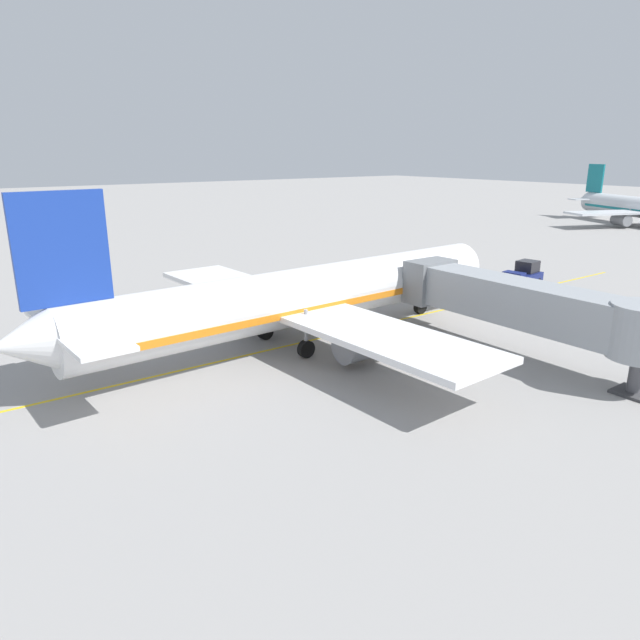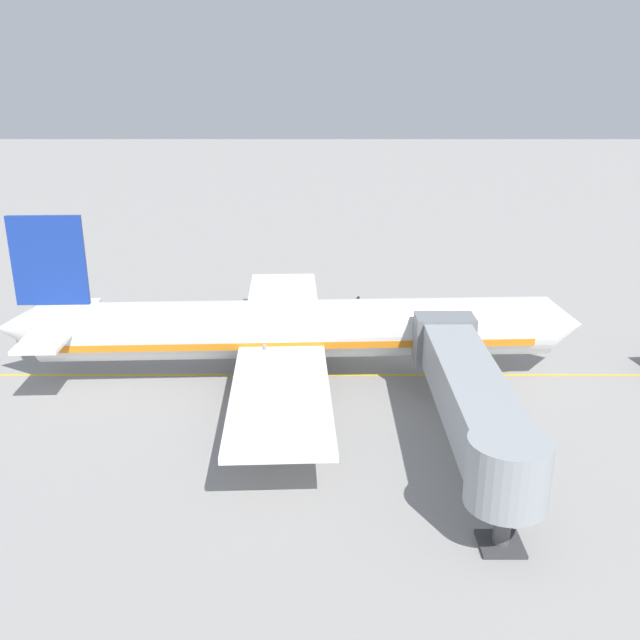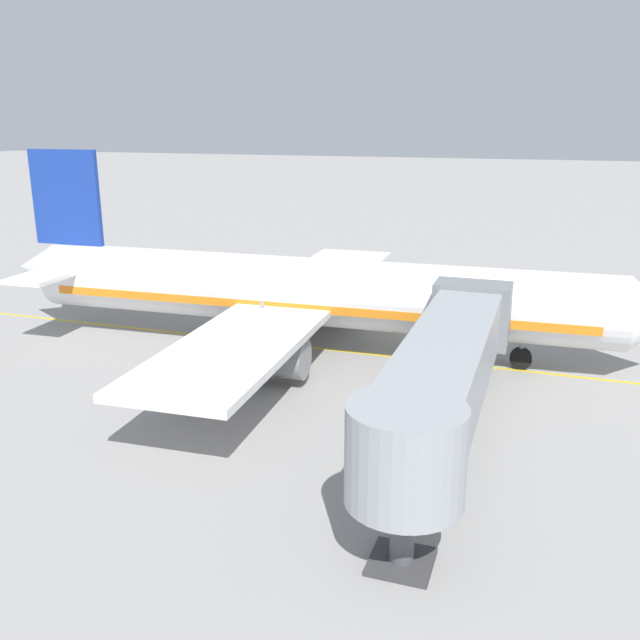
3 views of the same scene
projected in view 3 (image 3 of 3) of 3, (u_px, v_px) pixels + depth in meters
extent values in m
plane|color=gray|center=(293.00, 346.00, 38.61)|extent=(400.00, 400.00, 0.00)
cube|color=gold|center=(293.00, 346.00, 38.61)|extent=(0.24, 80.00, 0.01)
cylinder|color=white|center=(311.00, 291.00, 37.18)|extent=(5.11, 32.13, 3.70)
cube|color=orange|center=(311.00, 300.00, 37.31)|extent=(5.03, 29.58, 0.44)
cone|color=white|center=(40.00, 267.00, 41.79)|extent=(3.27, 2.94, 3.14)
cube|color=black|center=(617.00, 300.00, 32.84)|extent=(2.82, 1.22, 0.60)
cube|color=white|center=(294.00, 302.00, 37.63)|extent=(30.20, 6.52, 0.36)
cylinder|color=gray|center=(334.00, 300.00, 42.83)|extent=(2.14, 3.28, 2.00)
cylinder|color=gray|center=(274.00, 356.00, 32.70)|extent=(2.14, 3.28, 2.00)
cube|color=#193899|center=(66.00, 198.00, 39.93)|extent=(0.51, 4.41, 5.50)
cube|color=white|center=(76.00, 266.00, 41.02)|extent=(10.10, 3.04, 0.24)
cylinder|color=black|center=(521.00, 358.00, 34.93)|extent=(0.50, 1.12, 1.10)
cylinder|color=gray|center=(523.00, 329.00, 34.49)|extent=(0.24, 0.24, 2.00)
cylinder|color=black|center=(291.00, 325.00, 40.61)|extent=(0.50, 1.12, 1.10)
cylinder|color=gray|center=(290.00, 300.00, 40.17)|extent=(0.24, 0.24, 2.00)
cylinder|color=black|center=(263.00, 349.00, 36.37)|extent=(0.50, 1.12, 1.10)
cylinder|color=gray|center=(262.00, 321.00, 35.93)|extent=(0.24, 0.24, 2.00)
cube|color=#93999E|center=(449.00, 362.00, 25.76)|extent=(15.64, 2.80, 2.60)
cube|color=slate|center=(471.00, 314.00, 32.13)|extent=(2.00, 3.50, 2.99)
cylinder|color=#93999E|center=(405.00, 454.00, 18.65)|extent=(3.36, 3.36, 2.86)
cylinder|color=#4C4C51|center=(402.00, 531.00, 19.33)|extent=(0.70, 0.70, 2.19)
cube|color=#38383A|center=(401.00, 562.00, 19.61)|extent=(1.80, 1.80, 0.16)
cube|color=gold|center=(402.00, 316.00, 42.21)|extent=(2.23, 2.77, 0.70)
cube|color=gold|center=(413.00, 306.00, 42.15)|extent=(1.39, 1.40, 0.44)
cube|color=black|center=(392.00, 306.00, 41.92)|extent=(0.82, 0.53, 0.64)
cylinder|color=black|center=(405.00, 305.00, 42.05)|extent=(0.19, 0.27, 0.54)
cylinder|color=black|center=(413.00, 318.00, 42.95)|extent=(0.44, 0.59, 0.56)
cylinder|color=black|center=(418.00, 323.00, 41.93)|extent=(0.44, 0.59, 0.56)
cylinder|color=black|center=(386.00, 319.00, 42.69)|extent=(0.44, 0.59, 0.56)
cylinder|color=black|center=(391.00, 324.00, 41.67)|extent=(0.44, 0.59, 0.56)
cube|color=#B21E1E|center=(439.00, 295.00, 47.06)|extent=(1.83, 2.73, 0.70)
cube|color=#B21E1E|center=(449.00, 289.00, 46.52)|extent=(1.26, 1.29, 0.44)
cube|color=black|center=(430.00, 285.00, 47.24)|extent=(0.85, 0.38, 0.64)
cylinder|color=black|center=(441.00, 287.00, 46.81)|extent=(0.15, 0.28, 0.54)
cylinder|color=black|center=(454.00, 301.00, 47.11)|extent=(0.34, 0.59, 0.56)
cylinder|color=black|center=(447.00, 304.00, 46.25)|extent=(0.34, 0.59, 0.56)
cylinder|color=black|center=(430.00, 297.00, 48.06)|extent=(0.34, 0.59, 0.56)
cylinder|color=black|center=(424.00, 300.00, 47.20)|extent=(0.34, 0.59, 0.56)
cube|color=silver|center=(320.00, 291.00, 48.33)|extent=(1.68, 2.69, 0.70)
cube|color=silver|center=(329.00, 283.00, 48.09)|extent=(1.21, 1.23, 0.44)
cube|color=black|center=(310.00, 281.00, 48.23)|extent=(0.86, 0.33, 0.64)
cylinder|color=black|center=(321.00, 282.00, 48.14)|extent=(0.13, 0.27, 0.54)
cylinder|color=black|center=(333.00, 294.00, 48.84)|extent=(0.31, 0.59, 0.56)
cylinder|color=black|center=(331.00, 298.00, 47.81)|extent=(0.31, 0.59, 0.56)
cylinder|color=black|center=(309.00, 293.00, 49.05)|extent=(0.31, 0.59, 0.56)
cylinder|color=black|center=(306.00, 297.00, 48.02)|extent=(0.31, 0.59, 0.56)
cube|color=#4C4C51|center=(270.00, 302.00, 46.31)|extent=(2.08, 2.54, 0.12)
cube|color=#233D9E|center=(270.00, 293.00, 46.13)|extent=(1.98, 2.41, 1.10)
cylinder|color=#4C4C51|center=(291.00, 301.00, 46.43)|extent=(0.35, 0.67, 0.07)
cylinder|color=black|center=(282.00, 303.00, 46.97)|extent=(0.26, 0.38, 0.36)
cylinder|color=black|center=(282.00, 307.00, 45.92)|extent=(0.26, 0.38, 0.36)
cylinder|color=black|center=(258.00, 303.00, 46.83)|extent=(0.26, 0.38, 0.36)
cylinder|color=black|center=(258.00, 307.00, 45.78)|extent=(0.26, 0.38, 0.36)
cube|color=#4C4C51|center=(229.00, 300.00, 46.60)|extent=(2.08, 2.54, 0.12)
cube|color=#999EA3|center=(228.00, 292.00, 46.43)|extent=(1.98, 2.41, 1.10)
cylinder|color=#4C4C51|center=(250.00, 300.00, 46.72)|extent=(0.35, 0.67, 0.07)
cylinder|color=black|center=(241.00, 301.00, 47.26)|extent=(0.26, 0.38, 0.36)
cylinder|color=black|center=(241.00, 306.00, 46.21)|extent=(0.26, 0.38, 0.36)
cylinder|color=black|center=(217.00, 302.00, 47.12)|extent=(0.26, 0.38, 0.36)
cylinder|color=black|center=(216.00, 306.00, 46.07)|extent=(0.26, 0.38, 0.36)
cube|color=#4C4C51|center=(191.00, 296.00, 47.75)|extent=(2.08, 2.54, 0.12)
cube|color=#2D2D33|center=(190.00, 288.00, 47.58)|extent=(1.98, 2.41, 1.10)
cylinder|color=#4C4C51|center=(211.00, 296.00, 47.87)|extent=(0.35, 0.67, 0.07)
cylinder|color=black|center=(203.00, 297.00, 48.41)|extent=(0.26, 0.38, 0.36)
cylinder|color=black|center=(202.00, 301.00, 47.36)|extent=(0.26, 0.38, 0.36)
cylinder|color=black|center=(180.00, 298.00, 48.27)|extent=(0.26, 0.38, 0.36)
cylinder|color=black|center=(178.00, 302.00, 47.22)|extent=(0.26, 0.38, 0.36)
cylinder|color=#232328|center=(496.00, 321.00, 41.76)|extent=(0.15, 0.15, 0.85)
cylinder|color=#232328|center=(495.00, 322.00, 41.58)|extent=(0.15, 0.15, 0.85)
cube|color=yellow|center=(496.00, 310.00, 41.46)|extent=(0.39, 0.25, 0.60)
cylinder|color=yellow|center=(496.00, 310.00, 41.71)|extent=(0.23, 0.10, 0.57)
cylinder|color=yellow|center=(496.00, 312.00, 41.25)|extent=(0.23, 0.10, 0.57)
sphere|color=beige|center=(497.00, 303.00, 41.34)|extent=(0.22, 0.22, 0.22)
cube|color=red|center=(497.00, 303.00, 41.34)|extent=(0.27, 0.09, 0.10)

